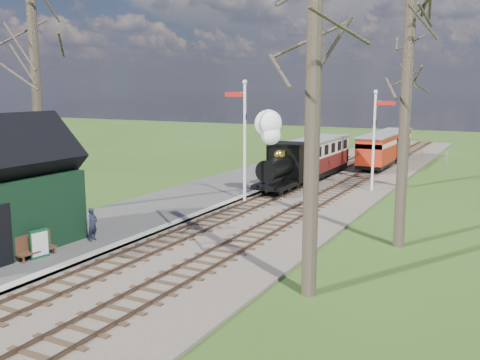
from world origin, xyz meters
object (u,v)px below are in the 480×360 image
object	(u,v)px
red_carriage_b	(393,144)
semaphore_near	(243,132)
sign_board	(39,244)
coach	(318,155)
person	(93,224)
red_carriage_a	(376,151)
locomotive	(280,157)
semaphore_far	(375,133)
bench	(34,246)

from	to	relation	value
red_carriage_b	semaphore_near	bearing A→B (deg)	-99.83
sign_board	coach	bearing A→B (deg)	83.28
semaphore_near	coach	world-z (taller)	semaphore_near
sign_board	person	size ratio (longest dim) A/B	0.79
red_carriage_a	red_carriage_b	world-z (taller)	same
locomotive	red_carriage_b	size ratio (longest dim) A/B	0.95
sign_board	semaphore_near	bearing A→B (deg)	81.87
semaphore_far	red_carriage_a	size ratio (longest dim) A/B	1.20
locomotive	red_carriage_b	xyz separation A→B (m)	(2.61, 16.51, -0.67)
red_carriage_a	person	xyz separation A→B (m)	(-4.90, -23.19, -0.59)
semaphore_far	semaphore_near	bearing A→B (deg)	-130.60
semaphore_near	red_carriage_b	xyz separation A→B (m)	(3.37, 19.45, -2.21)
semaphore_far	sign_board	bearing A→B (deg)	-111.11
semaphore_near	semaphore_far	size ratio (longest dim) A/B	1.09
semaphore_near	red_carriage_a	size ratio (longest dim) A/B	1.31
semaphore_near	locomotive	bearing A→B (deg)	75.52
semaphore_far	sign_board	distance (m)	19.08
semaphore_far	red_carriage_a	world-z (taller)	semaphore_far
semaphore_near	coach	distance (m)	9.27
semaphore_far	bench	xyz separation A→B (m)	(-7.05, -17.63, -2.77)
bench	locomotive	bearing A→B (deg)	79.62
semaphore_far	red_carriage_b	distance (m)	13.70
semaphore_far	red_carriage_b	world-z (taller)	semaphore_far
semaphore_far	red_carriage_b	xyz separation A→B (m)	(-1.77, 13.45, -1.94)
coach	locomotive	bearing A→B (deg)	-90.11
red_carriage_b	person	xyz separation A→B (m)	(-4.90, -28.69, -0.59)
red_carriage_b	bench	bearing A→B (deg)	-99.64
semaphore_near	bench	world-z (taller)	semaphore_near
red_carriage_a	bench	distance (m)	26.13
coach	bench	size ratio (longest dim) A/B	5.01
bench	person	xyz separation A→B (m)	(0.38, 2.40, 0.24)
locomotive	red_carriage_a	distance (m)	11.34
coach	semaphore_near	bearing A→B (deg)	-94.89
semaphore_near	person	xyz separation A→B (m)	(-1.53, -9.24, -2.80)
coach	bench	bearing A→B (deg)	-97.40
red_carriage_a	person	distance (m)	23.70
bench	semaphore_far	bearing A→B (deg)	68.20
red_carriage_a	locomotive	bearing A→B (deg)	-103.34
semaphore_near	person	world-z (taller)	semaphore_near
semaphore_near	sign_board	distance (m)	12.10
semaphore_far	bench	size ratio (longest dim) A/B	3.96
locomotive	person	size ratio (longest dim) A/B	3.64
semaphore_near	coach	xyz separation A→B (m)	(0.77, 9.00, -2.09)
coach	red_carriage_b	distance (m)	10.77
locomotive	coach	distance (m)	6.09
red_carriage_b	sign_board	xyz separation A→B (m)	(-5.03, -31.07, -0.72)
locomotive	red_carriage_a	world-z (taller)	locomotive
semaphore_near	person	size ratio (longest dim) A/B	5.00
coach	red_carriage_b	xyz separation A→B (m)	(2.60, 10.45, -0.12)
coach	red_carriage_a	world-z (taller)	coach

